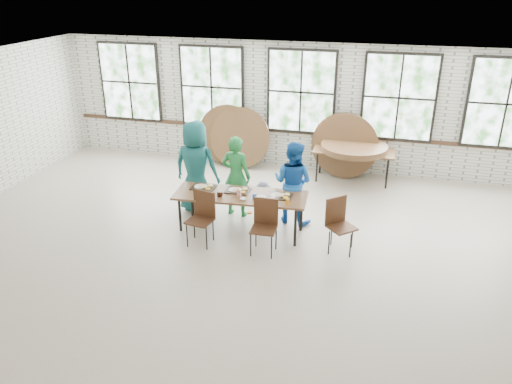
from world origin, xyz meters
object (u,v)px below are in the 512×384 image
Objects in this scene: chair_near_right at (265,221)px; dining_table at (240,197)px; storage_table at (354,152)px; chair_near_left at (202,213)px.

dining_table is at bearing 134.44° from chair_near_right.
chair_near_right is 3.78m from storage_table.
dining_table is 3.50m from storage_table.
chair_near_right reaches higher than dining_table.
chair_near_right is at bearing -47.81° from dining_table.
chair_near_left reaches higher than dining_table.
chair_near_left is (-0.53, -0.56, -0.13)m from dining_table.
dining_table is 0.84m from chair_near_right.
chair_near_right reaches higher than storage_table.
chair_near_left is 1.14m from chair_near_right.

